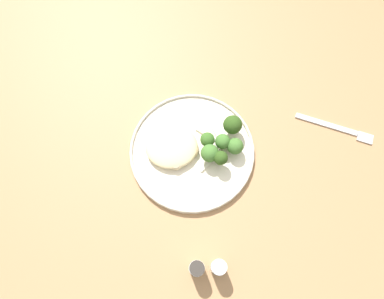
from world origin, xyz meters
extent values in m
plane|color=#2D2B28|center=(0.00, 0.00, 0.00)|extent=(6.00, 6.00, 0.00)
cube|color=#9E754C|center=(0.00, 0.00, 0.72)|extent=(1.40, 1.00, 0.04)
cube|color=olive|center=(-0.64, -0.44, 0.35)|extent=(0.06, 0.06, 0.70)
cube|color=olive|center=(0.64, -0.44, 0.35)|extent=(0.06, 0.06, 0.70)
cylinder|color=beige|center=(-0.03, 0.02, 0.74)|extent=(0.29, 0.29, 0.01)
torus|color=beige|center=(-0.03, 0.02, 0.75)|extent=(0.29, 0.29, 0.01)
ellipsoid|color=beige|center=(0.01, 0.01, 0.76)|extent=(0.12, 0.11, 0.03)
cylinder|color=beige|center=(0.01, 0.05, 0.76)|extent=(0.03, 0.03, 0.01)
cylinder|color=#988766|center=(0.01, 0.05, 0.77)|extent=(0.02, 0.02, 0.00)
cylinder|color=#E5C689|center=(0.00, 0.00, 0.76)|extent=(0.03, 0.03, 0.01)
cylinder|color=#958159|center=(0.00, 0.00, 0.77)|extent=(0.03, 0.03, 0.00)
cylinder|color=beige|center=(-0.01, 0.02, 0.76)|extent=(0.02, 0.02, 0.01)
cylinder|color=#988766|center=(-0.01, 0.02, 0.77)|extent=(0.02, 0.02, 0.00)
cylinder|color=#E5C689|center=(0.02, 0.02, 0.76)|extent=(0.03, 0.03, 0.01)
cylinder|color=#958159|center=(0.02, 0.02, 0.77)|extent=(0.03, 0.03, 0.00)
cylinder|color=#DBB77A|center=(-0.03, 0.02, 0.76)|extent=(0.03, 0.03, 0.01)
cylinder|color=#8E774F|center=(-0.03, 0.02, 0.77)|extent=(0.03, 0.03, 0.00)
cylinder|color=#DBB77A|center=(0.05, 0.00, 0.76)|extent=(0.03, 0.03, 0.01)
cylinder|color=#8E774F|center=(0.05, 0.00, 0.77)|extent=(0.02, 0.02, 0.00)
cylinder|color=beige|center=(0.00, -0.02, 0.76)|extent=(0.03, 0.03, 0.01)
cylinder|color=#988766|center=(0.00, -0.02, 0.77)|extent=(0.03, 0.03, 0.00)
cylinder|color=#7A994C|center=(-0.13, 0.02, 0.76)|extent=(0.02, 0.02, 0.02)
sphere|color=#42702D|center=(-0.13, 0.02, 0.78)|extent=(0.04, 0.04, 0.04)
cylinder|color=#7A994C|center=(-0.07, 0.03, 0.76)|extent=(0.02, 0.02, 0.02)
sphere|color=#42702D|center=(-0.07, 0.03, 0.78)|extent=(0.04, 0.04, 0.04)
cylinder|color=#7A994C|center=(-0.13, -0.03, 0.76)|extent=(0.02, 0.02, 0.02)
sphere|color=#2D4C19|center=(-0.13, -0.03, 0.79)|extent=(0.04, 0.04, 0.04)
cylinder|color=#7A994C|center=(-0.09, 0.05, 0.76)|extent=(0.01, 0.01, 0.03)
sphere|color=#2D4C19|center=(-0.09, 0.05, 0.79)|extent=(0.03, 0.03, 0.03)
cylinder|color=#89A356|center=(-0.10, 0.01, 0.76)|extent=(0.01, 0.01, 0.02)
sphere|color=#42702D|center=(-0.10, 0.01, 0.78)|extent=(0.03, 0.03, 0.03)
cylinder|color=#7A994C|center=(-0.07, 0.00, 0.76)|extent=(0.02, 0.02, 0.02)
sphere|color=#386023|center=(-0.07, 0.00, 0.78)|extent=(0.03, 0.03, 0.03)
cube|color=silver|center=(-0.07, -0.02, 0.75)|extent=(0.05, 0.04, 0.00)
cube|color=silver|center=(-0.09, 0.01, 0.75)|extent=(0.06, 0.02, 0.00)
cube|color=silver|center=(-0.07, 0.05, 0.75)|extent=(0.04, 0.03, 0.00)
cube|color=silver|center=(-0.09, -0.03, 0.75)|extent=(0.02, 0.04, 0.00)
cube|color=silver|center=(-0.36, -0.04, 0.74)|extent=(0.14, 0.07, 0.00)
cube|color=silver|center=(-0.45, 0.00, 0.74)|extent=(0.04, 0.04, 0.00)
cylinder|color=white|center=(-0.07, 0.27, 0.77)|extent=(0.03, 0.03, 0.05)
cylinder|color=silver|center=(-0.07, 0.27, 0.80)|extent=(0.03, 0.03, 0.01)
cylinder|color=white|center=(-0.03, 0.27, 0.77)|extent=(0.03, 0.03, 0.05)
cylinder|color=#332D28|center=(-0.03, 0.27, 0.80)|extent=(0.03, 0.03, 0.01)
camera|label=1|loc=(-0.02, 0.28, 1.54)|focal=33.73mm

